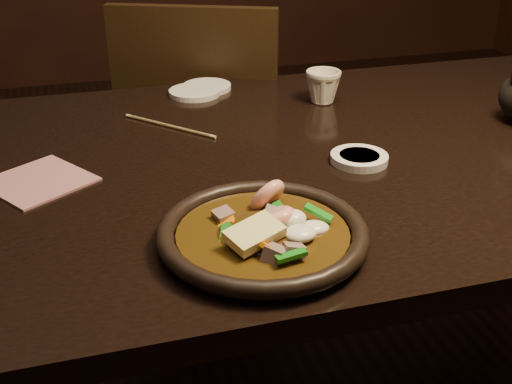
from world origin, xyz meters
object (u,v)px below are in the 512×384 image
object	(u,v)px
chair	(207,150)
tea_cup	(323,86)
plate	(263,235)
table	(344,183)

from	to	relation	value
chair	tea_cup	world-z (taller)	chair
tea_cup	chair	bearing A→B (deg)	115.07
chair	plate	size ratio (longest dim) A/B	3.17
chair	plate	xyz separation A→B (m)	(-0.11, -0.91, 0.27)
table	tea_cup	distance (m)	0.27
table	chair	bearing A→B (deg)	102.52
table	chair	distance (m)	0.66
plate	tea_cup	xyz separation A→B (m)	(0.29, 0.52, 0.02)
chair	tea_cup	distance (m)	0.52
table	plate	bearing A→B (deg)	-130.84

